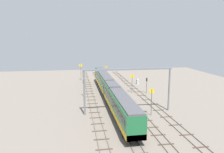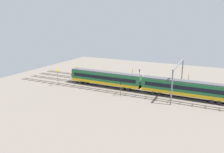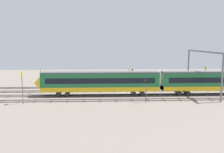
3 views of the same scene
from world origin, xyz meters
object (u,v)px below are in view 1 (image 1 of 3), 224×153
(speed_sign_far_trackside, at_px, (132,81))
(signal_light_trackside_approach, at_px, (83,86))
(speed_sign_near_foreground, at_px, (106,71))
(speed_sign_distant_end, at_px, (152,98))
(train, at_px, (109,89))
(speed_sign_mid_trackside, at_px, (81,69))
(signal_light_trackside_departure, at_px, (147,83))
(relay_cabinet, at_px, (138,81))
(overhead_gantry, at_px, (128,80))

(speed_sign_far_trackside, relative_size, signal_light_trackside_approach, 1.19)
(speed_sign_near_foreground, bearing_deg, speed_sign_distant_end, -174.29)
(train, xyz_separation_m, speed_sign_mid_trackside, (25.71, 6.37, 1.33))
(speed_sign_mid_trackside, xyz_separation_m, signal_light_trackside_approach, (-22.22, -0.12, -1.13))
(train, bearing_deg, speed_sign_near_foreground, -6.05)
(train, height_order, signal_light_trackside_departure, train)
(train, xyz_separation_m, signal_light_trackside_departure, (3.86, -10.92, 0.20))
(signal_light_trackside_approach, bearing_deg, signal_light_trackside_departure, -88.76)
(speed_sign_distant_end, distance_m, relay_cabinet, 30.12)
(overhead_gantry, distance_m, speed_sign_distant_end, 5.76)
(signal_light_trackside_departure, bearing_deg, signal_light_trackside_approach, 91.24)
(speed_sign_distant_end, xyz_separation_m, relay_cabinet, (29.45, -5.68, -2.84))
(speed_sign_far_trackside, height_order, relay_cabinet, speed_sign_far_trackside)
(train, bearing_deg, signal_light_trackside_approach, 60.78)
(overhead_gantry, height_order, speed_sign_distant_end, overhead_gantry)
(train, relative_size, speed_sign_mid_trackside, 8.43)
(speed_sign_far_trackside, distance_m, relay_cabinet, 12.72)
(train, distance_m, signal_light_trackside_departure, 11.58)
(speed_sign_near_foreground, bearing_deg, relay_cabinet, -130.56)
(speed_sign_far_trackside, relative_size, signal_light_trackside_departure, 1.19)
(signal_light_trackside_departure, xyz_separation_m, relay_cabinet, (12.69, -1.12, -2.07))
(speed_sign_near_foreground, bearing_deg, signal_light_trackside_approach, 157.26)
(speed_sign_mid_trackside, bearing_deg, overhead_gantry, -166.62)
(train, xyz_separation_m, speed_sign_far_trackside, (5.11, -7.15, 0.79))
(train, height_order, speed_sign_near_foreground, speed_sign_near_foreground)
(speed_sign_near_foreground, distance_m, relay_cabinet, 12.67)
(speed_sign_near_foreground, distance_m, speed_sign_mid_trackside, 9.07)
(signal_light_trackside_departure, height_order, relay_cabinet, signal_light_trackside_departure)
(speed_sign_far_trackside, bearing_deg, overhead_gantry, 162.48)
(overhead_gantry, xyz_separation_m, signal_light_trackside_departure, (14.31, -8.68, -3.95))
(speed_sign_mid_trackside, height_order, signal_light_trackside_approach, speed_sign_mid_trackside)
(train, distance_m, relay_cabinet, 20.55)
(speed_sign_distant_end, height_order, signal_light_trackside_approach, speed_sign_distant_end)
(overhead_gantry, relative_size, speed_sign_mid_trackside, 3.04)
(speed_sign_far_trackside, bearing_deg, relay_cabinet, -23.15)
(overhead_gantry, height_order, relay_cabinet, overhead_gantry)
(signal_light_trackside_approach, distance_m, relay_cabinet, 22.56)
(signal_light_trackside_approach, bearing_deg, speed_sign_mid_trackside, 0.32)
(speed_sign_near_foreground, bearing_deg, speed_sign_mid_trackside, 83.07)
(signal_light_trackside_departure, bearing_deg, speed_sign_near_foreground, 21.82)
(speed_sign_far_trackside, xyz_separation_m, relay_cabinet, (11.43, -4.89, -2.66))
(overhead_gantry, bearing_deg, relay_cabinet, -19.96)
(speed_sign_distant_end, distance_m, signal_light_trackside_departure, 17.39)
(signal_light_trackside_departure, bearing_deg, speed_sign_distant_end, 164.78)
(speed_sign_far_trackside, height_order, signal_light_trackside_departure, speed_sign_far_trackside)
(signal_light_trackside_departure, bearing_deg, overhead_gantry, 148.75)
(speed_sign_mid_trackside, distance_m, signal_light_trackside_departure, 27.88)
(overhead_gantry, height_order, speed_sign_mid_trackside, overhead_gantry)
(train, xyz_separation_m, speed_sign_distant_end, (-12.90, -6.36, 0.96))
(speed_sign_distant_end, bearing_deg, relay_cabinet, -10.92)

